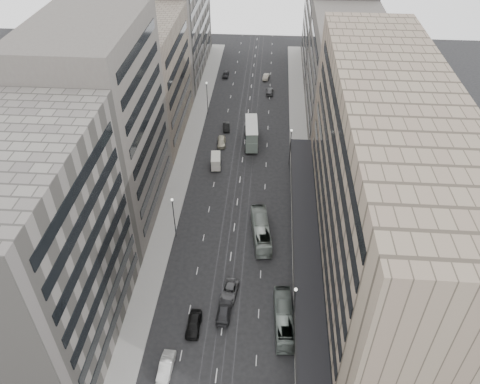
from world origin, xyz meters
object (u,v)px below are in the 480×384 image
(bus_far, at_px, (261,230))
(sedan_1, at_px, (166,366))
(bus_near, at_px, (284,318))
(double_decker, at_px, (251,133))
(sedan_2, at_px, (230,291))
(panel_van, at_px, (216,161))
(sedan_0, at_px, (194,324))

(bus_far, relative_size, sedan_1, 2.42)
(bus_near, bearing_deg, double_decker, -84.47)
(sedan_2, bearing_deg, sedan_1, -110.77)
(bus_far, bearing_deg, bus_near, 94.63)
(panel_van, bearing_deg, bus_far, -69.48)
(panel_van, distance_m, sedan_1, 45.64)
(sedan_0, height_order, sedan_1, sedan_0)
(double_decker, xyz_separation_m, sedan_2, (-1.00, -41.97, -2.05))
(bus_near, height_order, panel_van, bus_near)
(bus_near, bearing_deg, bus_far, -80.74)
(sedan_2, bearing_deg, double_decker, 96.27)
(sedan_2, bearing_deg, sedan_0, -117.39)
(bus_near, distance_m, panel_van, 40.03)
(bus_near, height_order, sedan_0, bus_near)
(bus_far, xyz_separation_m, sedan_0, (-8.62, -18.89, -0.74))
(bus_near, relative_size, sedan_1, 2.20)
(bus_far, xyz_separation_m, sedan_1, (-11.20, -25.53, -0.79))
(panel_van, bearing_deg, bus_near, -75.74)
(sedan_0, distance_m, sedan_1, 7.12)
(double_decker, distance_m, sedan_0, 48.61)
(bus_far, relative_size, sedan_2, 2.33)
(double_decker, height_order, sedan_2, double_decker)
(double_decker, bearing_deg, bus_near, -85.58)
(bus_far, height_order, sedan_2, bus_far)
(sedan_0, relative_size, sedan_1, 1.03)
(bus_near, bearing_deg, sedan_2, -34.53)
(sedan_0, distance_m, sedan_2, 7.70)
(bus_near, xyz_separation_m, sedan_2, (-8.00, 4.91, -0.75))
(bus_near, relative_size, sedan_2, 2.13)
(sedan_1, bearing_deg, bus_near, 31.20)
(panel_van, bearing_deg, sedan_0, -93.86)
(bus_near, relative_size, panel_van, 2.31)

